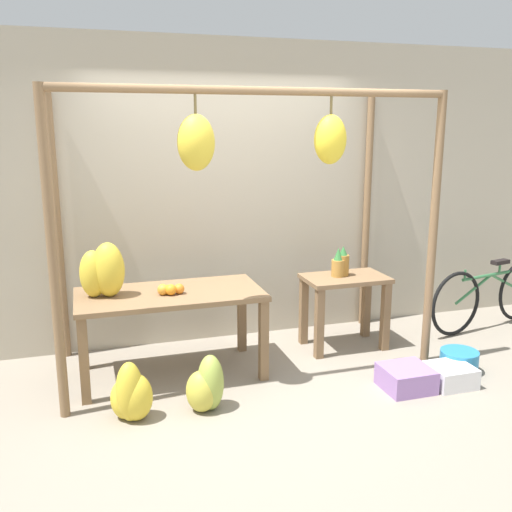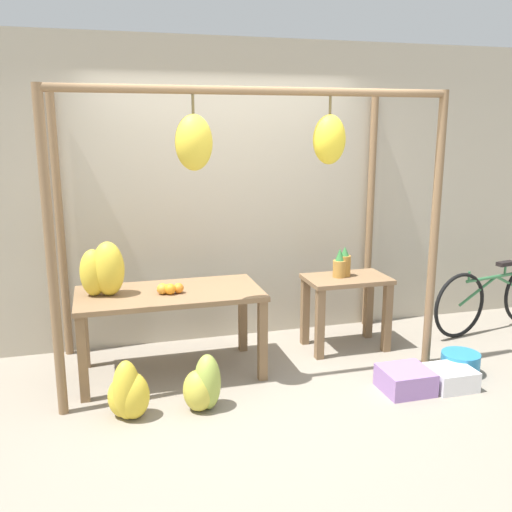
% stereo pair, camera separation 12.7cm
% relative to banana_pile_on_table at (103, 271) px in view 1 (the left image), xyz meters
% --- Properties ---
extents(ground_plane, '(20.00, 20.00, 0.00)m').
position_rel_banana_pile_on_table_xyz_m(ground_plane, '(1.14, -0.64, -0.92)').
color(ground_plane, gray).
extents(shop_wall_back, '(8.00, 0.08, 2.80)m').
position_rel_banana_pile_on_table_xyz_m(shop_wall_back, '(1.14, 0.73, 0.48)').
color(shop_wall_back, '#B2A893').
rests_on(shop_wall_back, ground_plane).
extents(stall_awning, '(3.02, 1.30, 2.30)m').
position_rel_banana_pile_on_table_xyz_m(stall_awning, '(1.13, -0.24, 0.69)').
color(stall_awning, brown).
rests_on(stall_awning, ground_plane).
extents(display_table_main, '(1.49, 0.75, 0.71)m').
position_rel_banana_pile_on_table_xyz_m(display_table_main, '(0.51, -0.03, -0.31)').
color(display_table_main, brown).
rests_on(display_table_main, ground_plane).
extents(display_table_side, '(0.76, 0.47, 0.68)m').
position_rel_banana_pile_on_table_xyz_m(display_table_side, '(2.14, 0.11, -0.42)').
color(display_table_side, brown).
rests_on(display_table_side, ground_plane).
extents(banana_pile_on_table, '(0.40, 0.31, 0.43)m').
position_rel_banana_pile_on_table_xyz_m(banana_pile_on_table, '(0.00, 0.00, 0.00)').
color(banana_pile_on_table, gold).
rests_on(banana_pile_on_table, display_table_main).
extents(orange_pile, '(0.22, 0.16, 0.09)m').
position_rel_banana_pile_on_table_xyz_m(orange_pile, '(0.49, -0.09, -0.16)').
color(orange_pile, orange).
rests_on(orange_pile, display_table_main).
extents(pineapple_cluster, '(0.17, 0.13, 0.28)m').
position_rel_banana_pile_on_table_xyz_m(pineapple_cluster, '(2.10, 0.13, -0.12)').
color(pineapple_cluster, '#B27F38').
rests_on(pineapple_cluster, display_table_side).
extents(banana_pile_ground_left, '(0.34, 0.33, 0.44)m').
position_rel_banana_pile_on_table_xyz_m(banana_pile_ground_left, '(0.12, -0.70, -0.74)').
color(banana_pile_ground_left, gold).
rests_on(banana_pile_ground_left, ground_plane).
extents(banana_pile_ground_right, '(0.33, 0.31, 0.42)m').
position_rel_banana_pile_on_table_xyz_m(banana_pile_ground_right, '(0.65, -0.72, -0.73)').
color(banana_pile_ground_right, '#9EB247').
rests_on(banana_pile_ground_right, ground_plane).
extents(fruit_crate_white, '(0.37, 0.35, 0.18)m').
position_rel_banana_pile_on_table_xyz_m(fruit_crate_white, '(2.23, -0.85, -0.83)').
color(fruit_crate_white, '#9970B7').
rests_on(fruit_crate_white, ground_plane).
extents(blue_bucket, '(0.31, 0.31, 0.19)m').
position_rel_banana_pile_on_table_xyz_m(blue_bucket, '(2.82, -0.70, -0.82)').
color(blue_bucket, teal).
rests_on(blue_bucket, ground_plane).
extents(parked_bicycle, '(1.58, 0.37, 0.70)m').
position_rel_banana_pile_on_table_xyz_m(parked_bicycle, '(3.79, 0.15, -0.58)').
color(parked_bicycle, black).
rests_on(parked_bicycle, ground_plane).
extents(fruit_crate_purple, '(0.33, 0.32, 0.16)m').
position_rel_banana_pile_on_table_xyz_m(fruit_crate_purple, '(2.60, -0.89, -0.84)').
color(fruit_crate_purple, silver).
rests_on(fruit_crate_purple, ground_plane).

